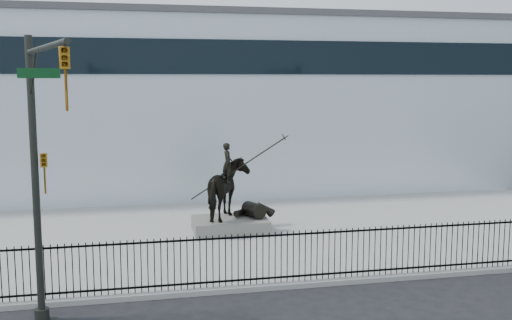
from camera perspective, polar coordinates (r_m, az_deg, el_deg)
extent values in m
plane|color=black|center=(16.73, 5.41, -13.24)|extent=(120.00, 120.00, 0.00)
cube|color=#9C9C99|center=(23.16, 0.14, -7.05)|extent=(30.00, 12.00, 0.15)
cube|color=silver|center=(35.24, -4.40, 5.28)|extent=(44.00, 14.00, 9.00)
cube|color=black|center=(17.76, 4.19, -10.94)|extent=(22.00, 0.05, 0.05)
cube|color=black|center=(17.40, 4.23, -7.04)|extent=(22.00, 0.05, 0.05)
cube|color=black|center=(17.57, 4.21, -9.09)|extent=(22.00, 0.03, 1.50)
cube|color=#5A5953|center=(23.11, -2.47, -6.22)|extent=(2.86, 2.00, 0.53)
imported|color=black|center=(22.82, -2.49, -2.83)|extent=(1.95, 2.27, 2.25)
imported|color=black|center=(22.64, -2.73, -0.28)|extent=(0.38, 0.56, 1.52)
cylinder|color=black|center=(22.73, -1.74, -0.83)|extent=(3.62, 0.13, 2.29)
cylinder|color=black|center=(16.31, -19.71, -13.67)|extent=(0.36, 0.36, 0.30)
cylinder|color=black|center=(15.44, -20.27, -1.98)|extent=(0.18, 0.18, 7.00)
cylinder|color=black|center=(13.07, -19.57, 10.03)|extent=(1.47, 4.84, 0.12)
imported|color=#B57614|center=(10.88, -17.67, 7.35)|extent=(0.18, 0.22, 1.10)
imported|color=#B57614|center=(15.38, -19.50, -1.23)|extent=(0.16, 0.20, 1.00)
cube|color=#0C3F19|center=(14.00, -19.98, 7.78)|extent=(0.90, 0.03, 0.22)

